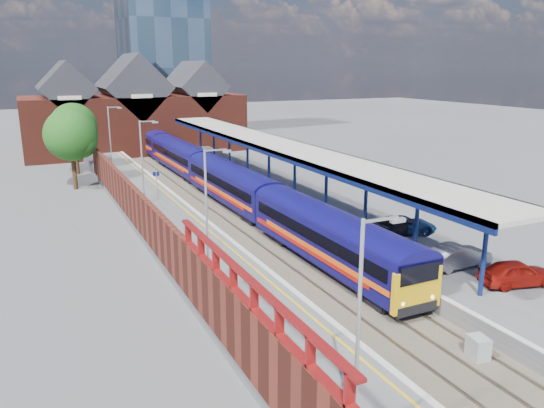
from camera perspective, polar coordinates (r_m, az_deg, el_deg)
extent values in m
plane|color=#5B5B5E|center=(53.20, -8.41, 1.36)|extent=(240.00, 240.00, 0.00)
cube|color=#473D33|center=(44.01, -4.59, -1.30)|extent=(6.00, 76.00, 0.06)
cube|color=slate|center=(43.29, -7.34, -1.52)|extent=(0.07, 76.00, 0.14)
cube|color=slate|center=(43.73, -5.55, -1.30)|extent=(0.07, 76.00, 0.14)
cube|color=slate|center=(44.25, -3.65, -1.07)|extent=(0.07, 76.00, 0.14)
cube|color=slate|center=(44.78, -1.93, -0.86)|extent=(0.07, 76.00, 0.14)
cube|color=#565659|center=(42.35, -11.58, -1.54)|extent=(5.00, 76.00, 1.00)
cube|color=#565659|center=(46.25, 2.37, 0.13)|extent=(6.00, 76.00, 1.00)
cube|color=silver|center=(42.78, -8.56, -0.50)|extent=(0.30, 76.00, 0.05)
cube|color=silver|center=(44.91, -0.85, 0.39)|extent=(0.30, 76.00, 0.05)
cube|color=yellow|center=(42.63, -9.33, -0.62)|extent=(0.14, 76.00, 0.01)
cube|color=#0F0B53|center=(32.51, 6.30, -3.71)|extent=(2.97, 16.03, 2.50)
cube|color=#0F0B53|center=(32.14, 6.36, -1.59)|extent=(2.97, 16.03, 0.60)
cube|color=#0F0B53|center=(46.94, -4.30, 2.08)|extent=(2.97, 16.03, 2.50)
cube|color=#0F0B53|center=(46.68, -4.32, 3.57)|extent=(2.97, 16.03, 0.60)
cube|color=#0F0B53|center=(62.46, -9.80, 5.06)|extent=(2.97, 16.03, 2.50)
cube|color=#0F0B53|center=(62.26, -9.85, 6.19)|extent=(2.97, 16.03, 0.60)
cube|color=#0F0B53|center=(78.42, -13.11, 6.82)|extent=(2.97, 16.03, 2.50)
cube|color=#0F0B53|center=(78.26, -13.16, 7.72)|extent=(2.97, 16.03, 0.60)
cube|color=black|center=(54.13, -8.88, 4.11)|extent=(0.04, 60.54, 0.70)
cube|color=#FF5A10|center=(54.28, -8.86, 3.28)|extent=(0.03, 55.27, 0.30)
cube|color=#B7130C|center=(54.32, -8.86, 3.02)|extent=(0.03, 55.27, 0.30)
cube|color=#F2B20C|center=(26.62, 15.29, -8.89)|extent=(2.82, 0.33, 2.10)
cube|color=black|center=(26.23, 15.55, -7.26)|extent=(2.30, 0.19, 0.90)
cube|color=black|center=(28.81, 12.09, -9.86)|extent=(2.00, 2.40, 0.60)
cube|color=black|center=(84.07, -13.88, 6.17)|extent=(2.00, 2.40, 0.60)
cylinder|color=#0E1C52|center=(28.00, 21.85, -5.18)|extent=(0.24, 0.24, 4.20)
cylinder|color=#0E1C52|center=(31.40, 15.24, -2.53)|extent=(0.24, 0.24, 4.20)
cylinder|color=#0E1C52|center=(35.17, 10.02, -0.39)|extent=(0.24, 0.24, 4.20)
cylinder|color=#0E1C52|center=(39.23, 5.83, 1.33)|extent=(0.24, 0.24, 4.20)
cylinder|color=#0E1C52|center=(43.48, 2.45, 2.71)|extent=(0.24, 0.24, 4.20)
cylinder|color=#0E1C52|center=(47.87, -0.33, 3.83)|extent=(0.24, 0.24, 4.20)
cylinder|color=#0E1C52|center=(52.38, -2.64, 4.76)|extent=(0.24, 0.24, 4.20)
cylinder|color=#0E1C52|center=(56.96, -4.59, 5.53)|extent=(0.24, 0.24, 4.20)
cylinder|color=#0E1C52|center=(61.62, -6.25, 6.18)|extent=(0.24, 0.24, 4.20)
cylinder|color=#0E1C52|center=(66.32, -7.67, 6.74)|extent=(0.24, 0.24, 4.20)
cube|color=beige|center=(46.82, 0.74, 6.38)|extent=(4.50, 52.00, 0.25)
cube|color=#0E1C52|center=(45.95, -1.68, 6.03)|extent=(0.20, 52.00, 0.55)
cube|color=#0E1C52|center=(47.81, 3.08, 6.35)|extent=(0.20, 52.00, 0.55)
cylinder|color=#A5A8AA|center=(16.19, 9.25, -13.54)|extent=(0.12, 0.12, 7.00)
cube|color=#A5A8AA|center=(15.25, 11.63, -1.64)|extent=(1.20, 0.08, 0.08)
cube|color=#A5A8AA|center=(15.63, 13.38, -1.72)|extent=(0.45, 0.18, 0.12)
cylinder|color=#A5A8AA|center=(28.01, -7.05, -1.19)|extent=(0.12, 0.12, 7.00)
cube|color=#A5A8AA|center=(27.47, -6.07, 5.79)|extent=(1.20, 0.08, 0.08)
cube|color=#A5A8AA|center=(27.69, -4.89, 5.68)|extent=(0.45, 0.18, 0.12)
cylinder|color=#A5A8AA|center=(43.15, -13.78, 4.10)|extent=(0.12, 0.12, 7.00)
cube|color=#A5A8AA|center=(42.80, -13.27, 8.65)|extent=(1.20, 0.08, 0.08)
cube|color=#A5A8AA|center=(42.94, -12.47, 8.58)|extent=(0.45, 0.18, 0.12)
cylinder|color=#A5A8AA|center=(58.74, -17.01, 6.60)|extent=(0.12, 0.12, 7.00)
cube|color=#A5A8AA|center=(58.49, -16.67, 9.95)|extent=(1.20, 0.08, 0.08)
cube|color=#A5A8AA|center=(58.59, -16.08, 9.90)|extent=(0.45, 0.18, 0.12)
cylinder|color=#A5A8AA|center=(45.81, -12.29, 1.91)|extent=(0.08, 0.08, 2.50)
cube|color=#0C194C|center=(45.60, -12.36, 3.20)|extent=(0.55, 0.06, 0.35)
cube|color=#5D2218|center=(35.66, -13.45, -1.53)|extent=(0.35, 50.00, 2.80)
cube|color=maroon|center=(19.37, -3.13, -7.49)|extent=(0.30, 15.00, 0.12)
cube|color=maroon|center=(19.75, -3.09, -10.05)|extent=(0.30, 15.00, 0.12)
cube|color=maroon|center=(14.10, 8.35, -19.11)|extent=(0.30, 0.12, 1.00)
cube|color=maroon|center=(15.54, 4.15, -15.52)|extent=(0.30, 0.12, 1.00)
cube|color=maroon|center=(17.09, 0.79, -12.50)|extent=(0.30, 0.12, 1.00)
cube|color=maroon|center=(18.72, -1.93, -9.96)|extent=(0.30, 0.12, 1.00)
cube|color=maroon|center=(20.43, -4.18, -7.83)|extent=(0.30, 0.12, 1.00)
cube|color=maroon|center=(22.18, -6.05, -6.01)|extent=(0.30, 0.12, 1.00)
cube|color=maroon|center=(23.97, -7.64, -4.46)|extent=(0.30, 0.12, 1.00)
cube|color=maroon|center=(25.79, -9.00, -3.13)|extent=(0.30, 0.12, 1.00)
cube|color=#5D2218|center=(79.46, -14.52, 8.36)|extent=(30.00, 12.00, 8.00)
cube|color=#232328|center=(77.92, -21.40, 11.56)|extent=(7.13, 12.00, 7.13)
cube|color=#232328|center=(79.10, -14.76, 12.10)|extent=(9.16, 12.00, 9.16)
cube|color=#232328|center=(81.27, -8.38, 12.47)|extent=(7.13, 12.00, 7.13)
cube|color=beige|center=(71.94, -20.94, 10.62)|extent=(2.80, 0.15, 0.50)
cube|color=beige|center=(73.22, -13.80, 11.20)|extent=(2.80, 0.15, 0.50)
cube|color=beige|center=(75.55, -6.98, 11.60)|extent=(2.80, 0.15, 0.50)
cube|color=#445E74|center=(102.99, -11.86, 18.77)|extent=(14.00, 14.00, 40.00)
cylinder|color=#382314|center=(56.73, -20.51, 3.48)|extent=(0.44, 0.44, 4.00)
sphere|color=#134A14|center=(56.21, -20.83, 6.98)|extent=(5.20, 5.20, 5.20)
sphere|color=#134A14|center=(55.87, -19.90, 6.29)|extent=(3.20, 3.20, 3.20)
cylinder|color=#382314|center=(64.67, -20.28, 4.77)|extent=(0.44, 0.44, 4.00)
sphere|color=#134A14|center=(64.21, -20.56, 7.85)|extent=(5.20, 5.20, 5.20)
sphere|color=#134A14|center=(63.87, -19.74, 7.25)|extent=(3.20, 3.20, 3.20)
imported|color=#9D140D|center=(30.51, 24.86, -6.74)|extent=(4.24, 2.50, 1.35)
imported|color=#A7A8AB|center=(31.95, 19.34, -5.26)|extent=(4.05, 1.45, 1.33)
imported|color=black|center=(36.59, 13.09, -2.31)|extent=(4.90, 3.26, 1.32)
imported|color=navy|center=(37.26, 14.12, -2.18)|extent=(4.63, 3.24, 1.17)
cube|color=#9A9C9E|center=(24.87, 21.28, -14.23)|extent=(0.85, 1.01, 1.00)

